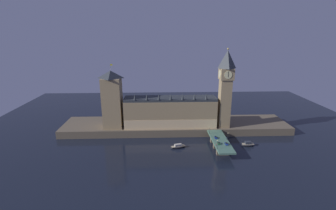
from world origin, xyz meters
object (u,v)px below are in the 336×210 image
at_px(clock_tower, 226,87).
at_px(victoria_tower, 112,99).
at_px(pedestrian_mid_walk, 227,138).
at_px(street_lamp_near, 217,143).
at_px(street_lamp_mid, 228,135).
at_px(car_northbound_trail, 219,143).
at_px(street_lamp_far, 210,129).
at_px(car_northbound_lead, 216,137).
at_px(car_southbound_lead, 226,144).
at_px(boat_downstream, 248,144).
at_px(pedestrian_near_rail, 216,145).
at_px(boat_upstream, 178,146).

xyz_separation_m(clock_tower, victoria_tower, (-103.78, 3.41, -11.84)).
bearing_deg(pedestrian_mid_walk, street_lamp_near, -125.90).
xyz_separation_m(victoria_tower, street_lamp_mid, (99.61, -34.95, -22.53)).
xyz_separation_m(car_northbound_trail, street_lamp_near, (-3.25, -7.66, 3.73)).
bearing_deg(street_lamp_far, car_northbound_trail, -81.52).
height_order(car_northbound_lead, street_lamp_near, street_lamp_near).
relative_size(victoria_tower, street_lamp_mid, 8.84).
distance_m(car_southbound_lead, street_lamp_far, 24.90).
bearing_deg(boat_downstream, street_lamp_far, 159.44).
bearing_deg(street_lamp_near, pedestrian_near_rail, 85.20).
bearing_deg(pedestrian_near_rail, car_southbound_lead, 11.08).
bearing_deg(clock_tower, pedestrian_mid_walk, -98.68).
xyz_separation_m(boat_upstream, boat_downstream, (59.73, 1.56, 0.19)).
bearing_deg(car_northbound_trail, clock_tower, 71.24).
height_order(pedestrian_mid_walk, street_lamp_mid, street_lamp_mid).
distance_m(pedestrian_mid_walk, street_lamp_near, 20.38).
xyz_separation_m(car_northbound_trail, boat_downstream, (27.74, 10.16, -6.23)).
bearing_deg(boat_downstream, car_northbound_trail, -159.89).
bearing_deg(pedestrian_near_rail, street_lamp_far, 90.93).
bearing_deg(street_lamp_mid, pedestrian_near_rail, -139.81).
xyz_separation_m(car_northbound_lead, street_lamp_far, (-3.25, 10.41, 3.32)).
bearing_deg(street_lamp_mid, boat_downstream, 9.36).
bearing_deg(street_lamp_near, clock_tower, 70.53).
xyz_separation_m(street_lamp_mid, boat_downstream, (18.80, 3.10, -9.80)).
relative_size(car_southbound_lead, street_lamp_near, 0.60).
xyz_separation_m(car_northbound_trail, street_lamp_mid, (8.94, 7.06, 3.56)).
distance_m(victoria_tower, car_southbound_lead, 108.78).
height_order(street_lamp_mid, boat_upstream, street_lamp_mid).
bearing_deg(car_southbound_lead, street_lamp_mid, 68.60).
height_order(car_southbound_lead, pedestrian_mid_walk, pedestrian_mid_walk).
relative_size(clock_tower, car_northbound_trail, 18.27).
bearing_deg(car_northbound_trail, victoria_tower, 155.14).
distance_m(street_lamp_near, street_lamp_far, 29.44).
height_order(clock_tower, car_northbound_trail, clock_tower).
height_order(street_lamp_mid, street_lamp_far, street_lamp_mid).
height_order(street_lamp_near, street_lamp_mid, street_lamp_near).
relative_size(car_northbound_lead, pedestrian_mid_walk, 2.37).
distance_m(pedestrian_near_rail, boat_downstream, 33.87).
bearing_deg(street_lamp_near, street_lamp_far, 90.00).
height_order(street_lamp_near, boat_upstream, street_lamp_near).
xyz_separation_m(pedestrian_near_rail, street_lamp_near, (-0.40, -4.76, 3.52)).
bearing_deg(pedestrian_mid_walk, street_lamp_mid, -75.65).
xyz_separation_m(clock_tower, street_lamp_mid, (-4.17, -31.54, -34.36)).
distance_m(victoria_tower, street_lamp_mid, 107.94).
relative_size(street_lamp_mid, street_lamp_far, 1.04).
xyz_separation_m(car_northbound_trail, pedestrian_mid_walk, (8.54, 8.62, 0.35)).
xyz_separation_m(pedestrian_near_rail, street_lamp_mid, (11.79, 9.96, 3.36)).
xyz_separation_m(street_lamp_mid, boat_upstream, (-40.92, 1.54, -9.99)).
bearing_deg(car_northbound_trail, pedestrian_mid_walk, 45.27).
relative_size(car_northbound_trail, boat_upstream, 0.29).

